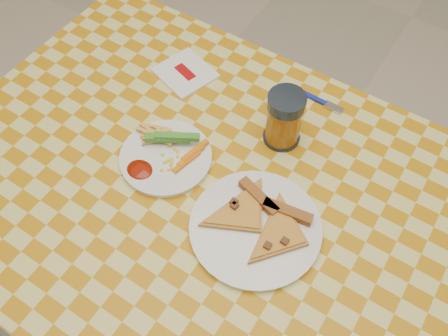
{
  "coord_description": "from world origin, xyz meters",
  "views": [
    {
      "loc": [
        0.3,
        -0.44,
        1.66
      ],
      "look_at": [
        -0.02,
        0.06,
        0.78
      ],
      "focal_mm": 40.0,
      "sensor_mm": 36.0,
      "label": 1
    }
  ],
  "objects_px": {
    "table": "(218,213)",
    "plate_right": "(255,228)",
    "drink_glass": "(284,119)",
    "plate_left": "(166,158)"
  },
  "relations": [
    {
      "from": "table",
      "to": "plate_left",
      "type": "distance_m",
      "value": 0.17
    },
    {
      "from": "table",
      "to": "plate_left",
      "type": "xyz_separation_m",
      "value": [
        -0.15,
        0.02,
        0.08
      ]
    },
    {
      "from": "table",
      "to": "drink_glass",
      "type": "xyz_separation_m",
      "value": [
        0.04,
        0.21,
        0.14
      ]
    },
    {
      "from": "table",
      "to": "plate_right",
      "type": "bearing_deg",
      "value": -13.2
    },
    {
      "from": "plate_left",
      "to": "plate_right",
      "type": "bearing_deg",
      "value": -9.3
    },
    {
      "from": "table",
      "to": "plate_left",
      "type": "bearing_deg",
      "value": 173.61
    },
    {
      "from": "plate_left",
      "to": "plate_right",
      "type": "height_order",
      "value": "same"
    },
    {
      "from": "table",
      "to": "drink_glass",
      "type": "bearing_deg",
      "value": 79.78
    },
    {
      "from": "plate_left",
      "to": "drink_glass",
      "type": "height_order",
      "value": "drink_glass"
    },
    {
      "from": "plate_right",
      "to": "drink_glass",
      "type": "relative_size",
      "value": 1.92
    }
  ]
}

